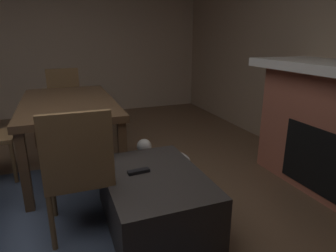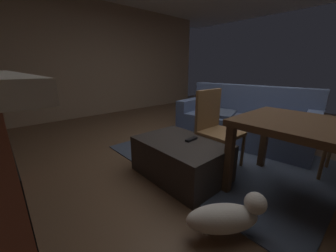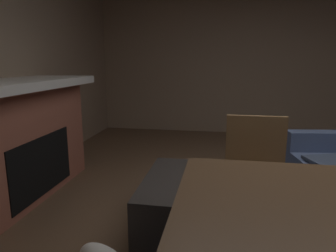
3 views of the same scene
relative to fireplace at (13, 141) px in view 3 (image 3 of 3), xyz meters
name	(u,v)px [view 3 (image 3 of 3)]	position (x,y,z in m)	size (l,w,h in m)	color
floor	(294,241)	(0.32, 2.52, -0.58)	(8.76, 8.76, 0.00)	brown
wall_left	(255,60)	(-3.32, 2.52, 0.76)	(0.12, 6.18, 2.69)	#9E846B
area_rug	(282,235)	(0.25, 2.45, -0.58)	(2.60, 2.00, 0.01)	#3D475B
fireplace	(13,141)	(0.00, 0.00, 0.00)	(2.02, 0.76, 1.15)	#9E5642
ottoman_coffee_table	(187,203)	(0.25, 1.70, -0.38)	(0.99, 0.68, 0.42)	#2D2826
tv_remote	(199,181)	(0.31, 1.80, -0.16)	(0.05, 0.16, 0.02)	black
dining_chair_west	(255,173)	(0.32, 2.21, -0.06)	(0.45, 0.45, 0.93)	brown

